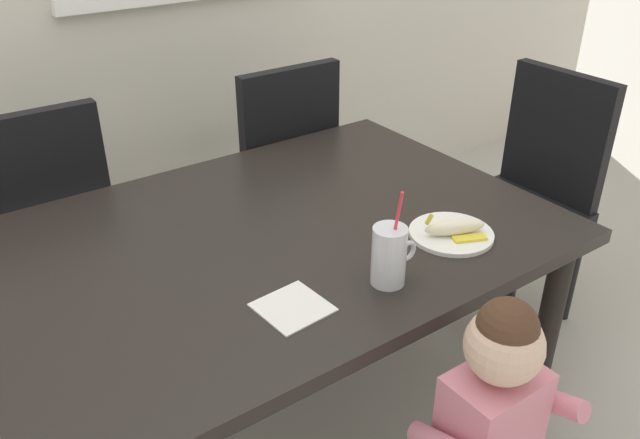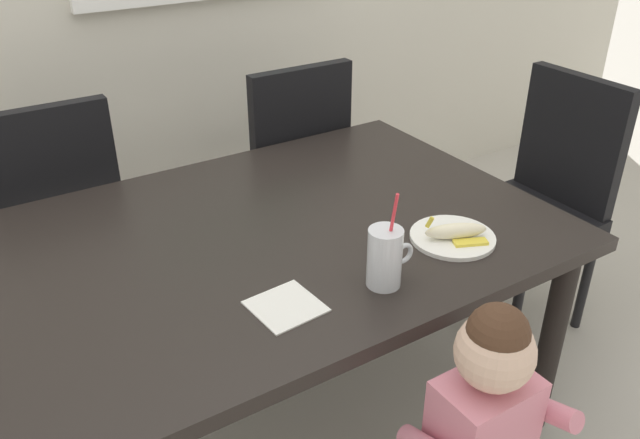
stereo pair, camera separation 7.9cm
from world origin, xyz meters
The scene contains 10 objects.
ground_plane centered at (0.00, 0.00, 0.00)m, with size 24.00×24.00×0.00m, color #B7B2A8.
dining_table centered at (0.00, 0.00, 0.64)m, with size 1.55×1.08×0.72m.
dining_chair_left centered at (-0.44, 0.78, 0.54)m, with size 0.44×0.45×0.96m.
dining_chair_right centered at (0.46, 0.72, 0.54)m, with size 0.44×0.45×0.96m.
dining_chair_far centered at (1.12, -0.01, 0.54)m, with size 0.44×0.44×0.96m.
toddler_standing centered at (0.14, -0.70, 0.53)m, with size 0.33×0.24×0.84m.
milk_cup centered at (0.10, -0.37, 0.78)m, with size 0.13×0.08×0.25m.
snack_plate centered at (0.39, -0.30, 0.72)m, with size 0.23×0.23×0.01m, color white.
peeled_banana centered at (0.39, -0.31, 0.75)m, with size 0.17×0.14×0.07m.
paper_napkin centered at (-0.14, -0.32, 0.72)m, with size 0.15×0.15×0.00m, color white.
Camera 1 is at (-0.78, -1.33, 1.61)m, focal length 36.18 mm.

